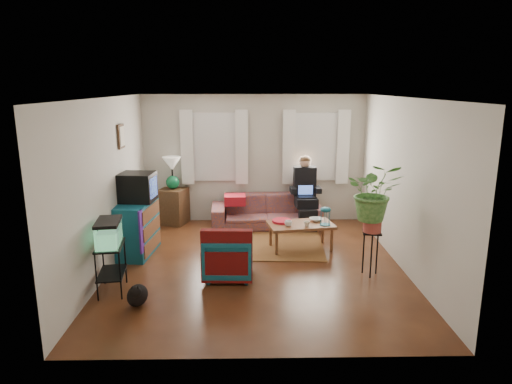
{
  "coord_description": "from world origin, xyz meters",
  "views": [
    {
      "loc": [
        -0.13,
        -6.73,
        2.78
      ],
      "look_at": [
        0.0,
        0.4,
        1.1
      ],
      "focal_mm": 32.0,
      "sensor_mm": 36.0,
      "label": 1
    }
  ],
  "objects_px": {
    "aquarium_stand": "(111,268)",
    "sofa": "(266,206)",
    "dresser": "(137,228)",
    "armchair": "(228,253)",
    "plant_stand": "(371,253)",
    "coffee_table": "(301,236)",
    "side_table": "(174,206)"
  },
  "relations": [
    {
      "from": "dresser",
      "to": "aquarium_stand",
      "type": "distance_m",
      "value": 1.46
    },
    {
      "from": "sofa",
      "to": "aquarium_stand",
      "type": "bearing_deg",
      "value": -129.66
    },
    {
      "from": "side_table",
      "to": "coffee_table",
      "type": "bearing_deg",
      "value": -32.66
    },
    {
      "from": "side_table",
      "to": "dresser",
      "type": "distance_m",
      "value": 1.76
    },
    {
      "from": "armchair",
      "to": "plant_stand",
      "type": "relative_size",
      "value": 1.06
    },
    {
      "from": "side_table",
      "to": "aquarium_stand",
      "type": "bearing_deg",
      "value": -96.28
    },
    {
      "from": "armchair",
      "to": "dresser",
      "type": "bearing_deg",
      "value": -29.71
    },
    {
      "from": "armchair",
      "to": "coffee_table",
      "type": "relative_size",
      "value": 0.65
    },
    {
      "from": "armchair",
      "to": "plant_stand",
      "type": "xyz_separation_m",
      "value": [
        2.11,
        0.01,
        -0.02
      ]
    },
    {
      "from": "side_table",
      "to": "plant_stand",
      "type": "height_order",
      "value": "side_table"
    },
    {
      "from": "sofa",
      "to": "dresser",
      "type": "distance_m",
      "value": 2.67
    },
    {
      "from": "plant_stand",
      "to": "sofa",
      "type": "bearing_deg",
      "value": 120.84
    },
    {
      "from": "aquarium_stand",
      "to": "plant_stand",
      "type": "height_order",
      "value": "plant_stand"
    },
    {
      "from": "plant_stand",
      "to": "coffee_table",
      "type": "bearing_deg",
      "value": 128.83
    },
    {
      "from": "dresser",
      "to": "coffee_table",
      "type": "xyz_separation_m",
      "value": [
        2.77,
        0.17,
        -0.22
      ]
    },
    {
      "from": "armchair",
      "to": "aquarium_stand",
      "type": "bearing_deg",
      "value": 19.02
    },
    {
      "from": "dresser",
      "to": "armchair",
      "type": "bearing_deg",
      "value": -26.2
    },
    {
      "from": "sofa",
      "to": "plant_stand",
      "type": "relative_size",
      "value": 3.19
    },
    {
      "from": "coffee_table",
      "to": "sofa",
      "type": "bearing_deg",
      "value": 102.97
    },
    {
      "from": "aquarium_stand",
      "to": "side_table",
      "type": "bearing_deg",
      "value": 76.11
    },
    {
      "from": "sofa",
      "to": "aquarium_stand",
      "type": "relative_size",
      "value": 3.2
    },
    {
      "from": "sofa",
      "to": "aquarium_stand",
      "type": "height_order",
      "value": "sofa"
    },
    {
      "from": "aquarium_stand",
      "to": "sofa",
      "type": "bearing_deg",
      "value": 45.03
    },
    {
      "from": "dresser",
      "to": "coffee_table",
      "type": "relative_size",
      "value": 0.9
    },
    {
      "from": "dresser",
      "to": "armchair",
      "type": "height_order",
      "value": "dresser"
    },
    {
      "from": "aquarium_stand",
      "to": "armchair",
      "type": "bearing_deg",
      "value": 9.31
    },
    {
      "from": "sofa",
      "to": "dresser",
      "type": "height_order",
      "value": "dresser"
    },
    {
      "from": "side_table",
      "to": "dresser",
      "type": "height_order",
      "value": "dresser"
    },
    {
      "from": "sofa",
      "to": "plant_stand",
      "type": "distance_m",
      "value": 2.84
    },
    {
      "from": "plant_stand",
      "to": "side_table",
      "type": "bearing_deg",
      "value": 141.17
    },
    {
      "from": "dresser",
      "to": "armchair",
      "type": "distance_m",
      "value": 1.85
    },
    {
      "from": "sofa",
      "to": "armchair",
      "type": "height_order",
      "value": "sofa"
    }
  ]
}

